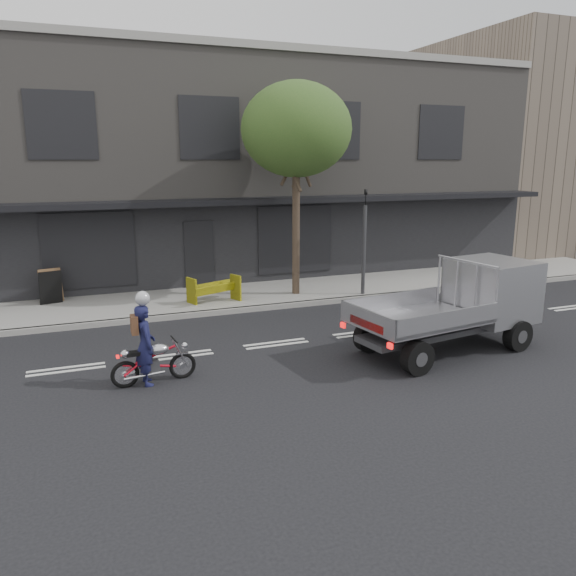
% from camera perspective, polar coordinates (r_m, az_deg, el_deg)
% --- Properties ---
extents(ground, '(80.00, 80.00, 0.00)m').
position_cam_1_polar(ground, '(13.81, -1.22, -5.70)').
color(ground, black).
rests_on(ground, ground).
extents(sidewalk, '(32.00, 3.20, 0.15)m').
position_cam_1_polar(sidewalk, '(18.11, -6.27, -0.99)').
color(sidewalk, gray).
rests_on(sidewalk, ground).
extents(kerb, '(32.00, 0.20, 0.15)m').
position_cam_1_polar(kerb, '(16.62, -4.85, -2.23)').
color(kerb, gray).
rests_on(kerb, ground).
extents(building_main, '(26.00, 10.00, 8.00)m').
position_cam_1_polar(building_main, '(24.03, -10.65, 11.76)').
color(building_main, slate).
rests_on(building_main, ground).
extents(building_neighbour, '(14.00, 10.00, 10.00)m').
position_cam_1_polar(building_neighbour, '(33.98, 25.61, 12.73)').
color(building_neighbour, brown).
rests_on(building_neighbour, ground).
extents(street_tree, '(3.40, 3.40, 6.74)m').
position_cam_1_polar(street_tree, '(17.81, 0.85, 15.73)').
color(street_tree, '#382B21').
rests_on(street_tree, ground).
extents(traffic_light_pole, '(0.12, 0.12, 3.50)m').
position_cam_1_polar(traffic_light_pole, '(18.09, 7.73, 4.06)').
color(traffic_light_pole, '#2D2D30').
rests_on(traffic_light_pole, ground).
extents(motorcycle, '(1.72, 0.50, 0.88)m').
position_cam_1_polar(motorcycle, '(11.69, -13.46, -7.25)').
color(motorcycle, black).
rests_on(motorcycle, ground).
extents(rider, '(0.44, 0.63, 1.64)m').
position_cam_1_polar(rider, '(11.55, -14.30, -5.61)').
color(rider, '#17183F').
rests_on(rider, ground).
extents(flatbed_ute, '(4.83, 2.49, 2.14)m').
position_cam_1_polar(flatbed_ute, '(14.24, 18.82, -0.73)').
color(flatbed_ute, black).
rests_on(flatbed_ute, ground).
extents(construction_barrier, '(1.59, 1.11, 0.83)m').
position_cam_1_polar(construction_barrier, '(17.04, -7.36, -0.21)').
color(construction_barrier, '#FFF40D').
rests_on(construction_barrier, sidewalk).
extents(sandwich_board, '(0.73, 0.57, 1.03)m').
position_cam_1_polar(sandwich_board, '(18.24, -22.97, 0.04)').
color(sandwich_board, black).
rests_on(sandwich_board, sidewalk).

